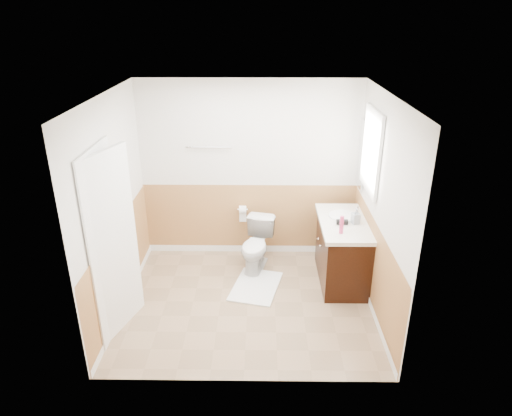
{
  "coord_description": "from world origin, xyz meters",
  "views": [
    {
      "loc": [
        0.16,
        -4.7,
        3.3
      ],
      "look_at": [
        0.1,
        0.25,
        1.15
      ],
      "focal_mm": 32.19,
      "sensor_mm": 36.0,
      "label": 1
    }
  ],
  "objects_px": {
    "toilet": "(256,246)",
    "lotion_bottle": "(342,225)",
    "vanity_cabinet": "(342,253)",
    "soap_dispenser": "(356,216)",
    "bath_mat": "(256,286)"
  },
  "relations": [
    {
      "from": "lotion_bottle",
      "to": "toilet",
      "type": "bearing_deg",
      "value": 148.82
    },
    {
      "from": "toilet",
      "to": "vanity_cabinet",
      "type": "distance_m",
      "value": 1.15
    },
    {
      "from": "vanity_cabinet",
      "to": "soap_dispenser",
      "type": "relative_size",
      "value": 5.48
    },
    {
      "from": "toilet",
      "to": "vanity_cabinet",
      "type": "relative_size",
      "value": 0.63
    },
    {
      "from": "toilet",
      "to": "lotion_bottle",
      "type": "xyz_separation_m",
      "value": [
        1.02,
        -0.61,
        0.61
      ]
    },
    {
      "from": "toilet",
      "to": "soap_dispenser",
      "type": "height_order",
      "value": "soap_dispenser"
    },
    {
      "from": "toilet",
      "to": "vanity_cabinet",
      "type": "bearing_deg",
      "value": -0.51
    },
    {
      "from": "bath_mat",
      "to": "vanity_cabinet",
      "type": "bearing_deg",
      "value": 10.12
    },
    {
      "from": "soap_dispenser",
      "to": "vanity_cabinet",
      "type": "bearing_deg",
      "value": 155.13
    },
    {
      "from": "vanity_cabinet",
      "to": "soap_dispenser",
      "type": "distance_m",
      "value": 0.57
    },
    {
      "from": "toilet",
      "to": "soap_dispenser",
      "type": "xyz_separation_m",
      "value": [
        1.24,
        -0.34,
        0.6
      ]
    },
    {
      "from": "toilet",
      "to": "lotion_bottle",
      "type": "distance_m",
      "value": 1.34
    },
    {
      "from": "vanity_cabinet",
      "to": "lotion_bottle",
      "type": "distance_m",
      "value": 0.66
    },
    {
      "from": "vanity_cabinet",
      "to": "lotion_bottle",
      "type": "xyz_separation_m",
      "value": [
        -0.1,
        -0.33,
        0.56
      ]
    },
    {
      "from": "vanity_cabinet",
      "to": "lotion_bottle",
      "type": "bearing_deg",
      "value": -106.82
    }
  ]
}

